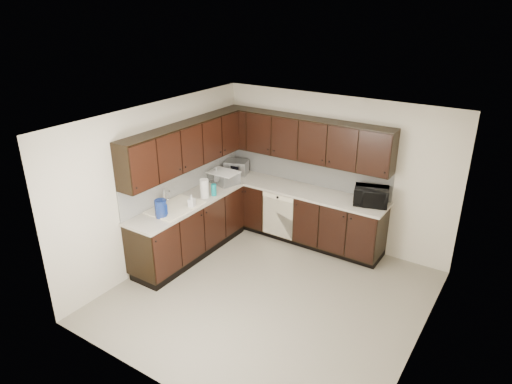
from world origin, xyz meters
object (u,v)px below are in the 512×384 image
sink (175,212)px  storage_bin (224,177)px  blue_pitcher (161,209)px  microwave (371,196)px  toaster_oven (236,167)px

sink → storage_bin: bearing=90.4°
storage_bin → blue_pitcher: size_ratio=1.84×
sink → microwave: (2.43, 1.75, 0.20)m
sink → blue_pitcher: size_ratio=3.11×
microwave → blue_pitcher: (-2.39, -2.07, -0.01)m
toaster_oven → storage_bin: bearing=-102.1°
storage_bin → blue_pitcher: (0.05, -1.57, 0.04)m
sink → blue_pitcher: (0.04, -0.32, 0.19)m
blue_pitcher → toaster_oven: bearing=70.3°
toaster_oven → storage_bin: 0.46m
sink → blue_pitcher: 0.38m
toaster_oven → blue_pitcher: (0.11, -2.03, 0.01)m
microwave → toaster_oven: bearing=164.2°
microwave → storage_bin: bearing=174.7°
sink → storage_bin: size_ratio=1.69×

